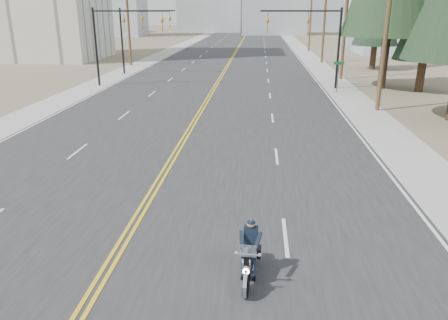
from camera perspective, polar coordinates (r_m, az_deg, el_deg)
ground_plane at (r=11.46m, az=-18.02°, el=-18.37°), size 400.00×400.00×0.00m
road at (r=78.70m, az=1.63°, el=14.07°), size 20.00×200.00×0.01m
sidewalk_left at (r=80.12m, az=-6.87°, el=14.04°), size 3.00×200.00×0.01m
sidewalk_right at (r=78.95m, az=10.24°, el=13.81°), size 3.00×200.00×0.01m
traffic_mast_left at (r=42.40m, az=-13.89°, el=16.00°), size 7.10×0.26×7.00m
traffic_mast_right at (r=40.65m, az=11.98°, el=16.02°), size 7.10×0.26×7.00m
traffic_mast_far at (r=50.15m, az=-11.38°, el=16.49°), size 6.10×0.26×7.00m
street_sign at (r=39.22m, az=14.71°, el=11.12°), size 0.90×0.06×2.62m
utility_pole_b at (r=32.44m, az=20.54°, el=16.47°), size 2.20×0.30×11.50m
utility_pole_c at (r=47.09m, az=15.59°, el=17.08°), size 2.20×0.30×11.00m
utility_pole_d at (r=61.90m, az=13.03°, el=17.82°), size 2.20×0.30×11.50m
utility_pole_e at (r=78.77m, az=11.26°, el=17.91°), size 2.20×0.30×11.00m
utility_pole_left at (r=58.70m, az=-12.40°, el=17.33°), size 2.20×0.30×10.50m
haze_bldg_b at (r=133.37m, az=6.60°, el=19.00°), size 18.00×14.00×14.00m
haze_bldg_c at (r=123.67m, az=22.70°, el=18.68°), size 16.00×12.00×18.00m
haze_bldg_e at (r=159.69m, az=12.73°, el=18.31°), size 14.00×14.00×12.00m
haze_bldg_f at (r=148.49m, az=-17.77°, el=18.65°), size 12.00×12.00×16.00m
motorcyclist at (r=11.65m, az=3.35°, el=-11.93°), size 1.04×2.11×1.60m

